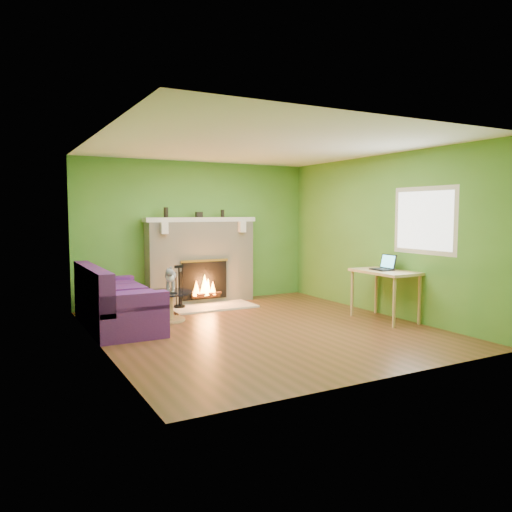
{
  "coord_description": "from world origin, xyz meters",
  "views": [
    {
      "loc": [
        -3.43,
        -6.19,
        1.67
      ],
      "look_at": [
        0.12,
        0.4,
        1.01
      ],
      "focal_mm": 35.0,
      "sensor_mm": 36.0,
      "label": 1
    }
  ],
  "objects": [
    {
      "name": "floor",
      "position": [
        0.0,
        0.0,
        0.0
      ],
      "size": [
        5.0,
        5.0,
        0.0
      ],
      "primitive_type": "plane",
      "color": "#583219",
      "rests_on": "ground"
    },
    {
      "name": "ceiling",
      "position": [
        0.0,
        0.0,
        2.6
      ],
      "size": [
        5.0,
        5.0,
        0.0
      ],
      "primitive_type": "plane",
      "rotation": [
        3.14,
        0.0,
        0.0
      ],
      "color": "white",
      "rests_on": "wall_back"
    },
    {
      "name": "wall_back",
      "position": [
        0.0,
        2.5,
        1.3
      ],
      "size": [
        5.0,
        0.0,
        5.0
      ],
      "primitive_type": "plane",
      "rotation": [
        1.57,
        0.0,
        0.0
      ],
      "color": "#49812A",
      "rests_on": "floor"
    },
    {
      "name": "wall_front",
      "position": [
        0.0,
        -2.5,
        1.3
      ],
      "size": [
        5.0,
        0.0,
        5.0
      ],
      "primitive_type": "plane",
      "rotation": [
        -1.57,
        0.0,
        0.0
      ],
      "color": "#49812A",
      "rests_on": "floor"
    },
    {
      "name": "wall_left",
      "position": [
        -2.25,
        0.0,
        1.3
      ],
      "size": [
        0.0,
        5.0,
        5.0
      ],
      "primitive_type": "plane",
      "rotation": [
        1.57,
        0.0,
        1.57
      ],
      "color": "#49812A",
      "rests_on": "floor"
    },
    {
      "name": "wall_right",
      "position": [
        2.25,
        0.0,
        1.3
      ],
      "size": [
        0.0,
        5.0,
        5.0
      ],
      "primitive_type": "plane",
      "rotation": [
        1.57,
        0.0,
        -1.57
      ],
      "color": "#49812A",
      "rests_on": "floor"
    },
    {
      "name": "window_frame",
      "position": [
        2.24,
        -0.9,
        1.55
      ],
      "size": [
        0.0,
        1.2,
        1.2
      ],
      "primitive_type": "plane",
      "rotation": [
        1.57,
        0.0,
        -1.57
      ],
      "color": "silver",
      "rests_on": "wall_right"
    },
    {
      "name": "window_pane",
      "position": [
        2.23,
        -0.9,
        1.55
      ],
      "size": [
        0.0,
        1.06,
        1.06
      ],
      "primitive_type": "plane",
      "rotation": [
        1.57,
        0.0,
        -1.57
      ],
      "color": "white",
      "rests_on": "wall_right"
    },
    {
      "name": "fireplace",
      "position": [
        0.0,
        2.32,
        0.77
      ],
      "size": [
        2.1,
        0.46,
        1.58
      ],
      "color": "beige",
      "rests_on": "floor"
    },
    {
      "name": "hearth",
      "position": [
        0.0,
        1.8,
        0.01
      ],
      "size": [
        1.5,
        0.75,
        0.03
      ],
      "primitive_type": "cube",
      "color": "beige",
      "rests_on": "floor"
    },
    {
      "name": "mantel",
      "position": [
        0.0,
        2.3,
        1.54
      ],
      "size": [
        2.1,
        0.28,
        0.08
      ],
      "primitive_type": "cube",
      "color": "silver",
      "rests_on": "fireplace"
    },
    {
      "name": "sofa",
      "position": [
        -1.86,
        1.09,
        0.35
      ],
      "size": [
        0.91,
        2.01,
        0.9
      ],
      "color": "#4A1A63",
      "rests_on": "floor"
    },
    {
      "name": "coffee_table",
      "position": [
        -1.04,
        1.15,
        0.26
      ],
      "size": [
        0.8,
        0.8,
        0.45
      ],
      "color": "tan",
      "rests_on": "floor"
    },
    {
      "name": "desk",
      "position": [
        1.95,
        -0.41,
        0.68
      ],
      "size": [
        0.61,
        1.05,
        0.78
      ],
      "color": "tan",
      "rests_on": "floor"
    },
    {
      "name": "cat",
      "position": [
        -0.96,
        1.2,
        0.65
      ],
      "size": [
        0.44,
        0.67,
        0.39
      ],
      "primitive_type": null,
      "rotation": [
        0.0,
        0.0,
        -0.37
      ],
      "color": "slate",
      "rests_on": "coffee_table"
    },
    {
      "name": "remote_silver",
      "position": [
        -1.14,
        1.03,
        0.46
      ],
      "size": [
        0.17,
        0.06,
        0.02
      ],
      "primitive_type": "cube",
      "rotation": [
        0.0,
        0.0,
        0.06
      ],
      "color": "gray",
      "rests_on": "coffee_table"
    },
    {
      "name": "remote_black",
      "position": [
        -1.02,
        0.97,
        0.46
      ],
      "size": [
        0.16,
        0.06,
        0.02
      ],
      "primitive_type": "cube",
      "rotation": [
        0.0,
        0.0,
        -0.14
      ],
      "color": "black",
      "rests_on": "coffee_table"
    },
    {
      "name": "laptop",
      "position": [
        1.93,
        -0.36,
        0.9
      ],
      "size": [
        0.3,
        0.34,
        0.25
      ],
      "primitive_type": null,
      "rotation": [
        0.0,
        0.0,
        -0.04
      ],
      "color": "black",
      "rests_on": "desk"
    },
    {
      "name": "fire_tools",
      "position": [
        -0.55,
        1.95,
        0.4
      ],
      "size": [
        0.2,
        0.2,
        0.74
      ],
      "primitive_type": null,
      "color": "black",
      "rests_on": "hearth"
    },
    {
      "name": "mantel_vase_left",
      "position": [
        -0.65,
        2.33,
        1.67
      ],
      "size": [
        0.08,
        0.08,
        0.18
      ],
      "primitive_type": "cylinder",
      "color": "black",
      "rests_on": "mantel"
    },
    {
      "name": "mantel_vase_right",
      "position": [
        0.45,
        2.33,
        1.65
      ],
      "size": [
        0.07,
        0.07,
        0.14
      ],
      "primitive_type": "cylinder",
      "color": "black",
      "rests_on": "mantel"
    },
    {
      "name": "mantel_box",
      "position": [
        -0.02,
        2.33,
        1.63
      ],
      "size": [
        0.12,
        0.08,
        0.1
      ],
      "primitive_type": "cube",
      "color": "black",
      "rests_on": "mantel"
    }
  ]
}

